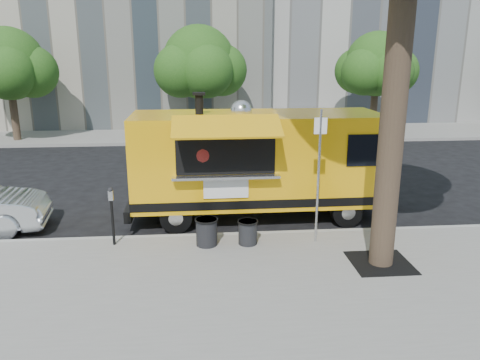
{
  "coord_description": "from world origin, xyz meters",
  "views": [
    {
      "loc": [
        -1.02,
        -11.3,
        4.33
      ],
      "look_at": [
        -0.05,
        0.0,
        1.21
      ],
      "focal_mm": 35.0,
      "sensor_mm": 36.0,
      "label": 1
    }
  ],
  "objects_px": {
    "far_tree_c": "(377,64)",
    "food_truck": "(256,161)",
    "far_tree_a": "(8,64)",
    "trash_bin_right": "(248,231)",
    "trash_bin_left": "(207,231)",
    "parking_meter": "(112,209)",
    "far_tree_b": "(199,62)",
    "sign_post": "(319,169)"
  },
  "relations": [
    {
      "from": "parking_meter",
      "to": "trash_bin_right",
      "type": "height_order",
      "value": "parking_meter"
    },
    {
      "from": "far_tree_a",
      "to": "parking_meter",
      "type": "distance_m",
      "value": 15.59
    },
    {
      "from": "far_tree_a",
      "to": "far_tree_c",
      "type": "distance_m",
      "value": 18.0
    },
    {
      "from": "sign_post",
      "to": "trash_bin_right",
      "type": "relative_size",
      "value": 5.49
    },
    {
      "from": "far_tree_b",
      "to": "food_truck",
      "type": "distance_m",
      "value": 12.42
    },
    {
      "from": "far_tree_a",
      "to": "trash_bin_right",
      "type": "height_order",
      "value": "far_tree_a"
    },
    {
      "from": "far_tree_c",
      "to": "food_truck",
      "type": "distance_m",
      "value": 14.22
    },
    {
      "from": "parking_meter",
      "to": "far_tree_b",
      "type": "bearing_deg",
      "value": 81.9
    },
    {
      "from": "sign_post",
      "to": "trash_bin_left",
      "type": "bearing_deg",
      "value": -179.94
    },
    {
      "from": "sign_post",
      "to": "parking_meter",
      "type": "xyz_separation_m",
      "value": [
        -4.55,
        0.2,
        -0.87
      ]
    },
    {
      "from": "far_tree_a",
      "to": "sign_post",
      "type": "xyz_separation_m",
      "value": [
        11.55,
        -13.85,
        -1.93
      ]
    },
    {
      "from": "parking_meter",
      "to": "trash_bin_left",
      "type": "distance_m",
      "value": 2.14
    },
    {
      "from": "far_tree_a",
      "to": "parking_meter",
      "type": "xyz_separation_m",
      "value": [
        7.0,
        -13.65,
        -2.79
      ]
    },
    {
      "from": "trash_bin_left",
      "to": "trash_bin_right",
      "type": "xyz_separation_m",
      "value": [
        0.92,
        -0.01,
        -0.03
      ]
    },
    {
      "from": "far_tree_b",
      "to": "trash_bin_right",
      "type": "distance_m",
      "value": 14.7
    },
    {
      "from": "trash_bin_right",
      "to": "far_tree_b",
      "type": "bearing_deg",
      "value": 93.98
    },
    {
      "from": "far_tree_c",
      "to": "parking_meter",
      "type": "height_order",
      "value": "far_tree_c"
    },
    {
      "from": "parking_meter",
      "to": "food_truck",
      "type": "bearing_deg",
      "value": 29.35
    },
    {
      "from": "parking_meter",
      "to": "trash_bin_right",
      "type": "relative_size",
      "value": 2.44
    },
    {
      "from": "trash_bin_right",
      "to": "far_tree_a",
      "type": "bearing_deg",
      "value": 125.78
    },
    {
      "from": "far_tree_b",
      "to": "sign_post",
      "type": "bearing_deg",
      "value": -79.85
    },
    {
      "from": "food_truck",
      "to": "trash_bin_left",
      "type": "bearing_deg",
      "value": -122.84
    },
    {
      "from": "far_tree_a",
      "to": "trash_bin_right",
      "type": "bearing_deg",
      "value": -54.22
    },
    {
      "from": "food_truck",
      "to": "far_tree_c",
      "type": "bearing_deg",
      "value": 56.78
    },
    {
      "from": "parking_meter",
      "to": "food_truck",
      "type": "relative_size",
      "value": 0.2
    },
    {
      "from": "trash_bin_left",
      "to": "food_truck",
      "type": "bearing_deg",
      "value": 57.71
    },
    {
      "from": "far_tree_c",
      "to": "sign_post",
      "type": "relative_size",
      "value": 1.74
    },
    {
      "from": "far_tree_b",
      "to": "sign_post",
      "type": "xyz_separation_m",
      "value": [
        2.55,
        -14.25,
        -1.98
      ]
    },
    {
      "from": "far_tree_c",
      "to": "parking_meter",
      "type": "bearing_deg",
      "value": -128.66
    },
    {
      "from": "sign_post",
      "to": "parking_meter",
      "type": "distance_m",
      "value": 4.64
    },
    {
      "from": "food_truck",
      "to": "trash_bin_left",
      "type": "xyz_separation_m",
      "value": [
        -1.34,
        -2.12,
        -1.08
      ]
    },
    {
      "from": "far_tree_a",
      "to": "food_truck",
      "type": "relative_size",
      "value": 0.79
    },
    {
      "from": "far_tree_b",
      "to": "far_tree_c",
      "type": "distance_m",
      "value": 9.01
    },
    {
      "from": "trash_bin_left",
      "to": "far_tree_c",
      "type": "bearing_deg",
      "value": 57.39
    },
    {
      "from": "far_tree_a",
      "to": "food_truck",
      "type": "distance_m",
      "value": 15.84
    },
    {
      "from": "far_tree_a",
      "to": "far_tree_b",
      "type": "height_order",
      "value": "far_tree_b"
    },
    {
      "from": "parking_meter",
      "to": "far_tree_c",
      "type": "bearing_deg",
      "value": 51.34
    },
    {
      "from": "far_tree_a",
      "to": "far_tree_b",
      "type": "relative_size",
      "value": 0.97
    },
    {
      "from": "far_tree_c",
      "to": "trash_bin_left",
      "type": "distance_m",
      "value": 16.88
    },
    {
      "from": "far_tree_c",
      "to": "parking_meter",
      "type": "relative_size",
      "value": 3.9
    },
    {
      "from": "far_tree_b",
      "to": "far_tree_c",
      "type": "bearing_deg",
      "value": -1.91
    },
    {
      "from": "far_tree_b",
      "to": "trash_bin_right",
      "type": "bearing_deg",
      "value": -86.02
    }
  ]
}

